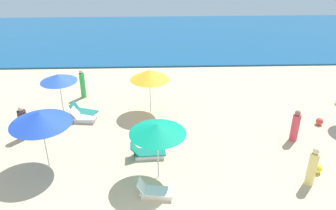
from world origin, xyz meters
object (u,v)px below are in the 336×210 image
(umbrella_2, at_px, (150,75))
(beach_ball_0, at_px, (319,121))
(umbrella_4, at_px, (158,129))
(beachgoer_2, at_px, (24,123))
(umbrella_1, at_px, (58,78))
(beachgoer_0, at_px, (83,84))
(lounge_chair_1_1, at_px, (83,116))
(umbrella_3, at_px, (40,117))
(beachgoer_3, at_px, (295,126))
(beachgoer_1, at_px, (312,167))
(lounge_chair_1_0, at_px, (83,111))
(lounge_chair_4_1, at_px, (154,191))
(lounge_chair_4_0, at_px, (147,152))
(beach_ball_1, at_px, (317,168))

(umbrella_2, relative_size, beach_ball_0, 6.66)
(umbrella_4, relative_size, beachgoer_2, 1.48)
(umbrella_1, distance_m, beachgoer_0, 2.70)
(lounge_chair_1_1, bearing_deg, umbrella_3, 174.46)
(beachgoer_2, height_order, beachgoer_3, beachgoer_2)
(beachgoer_1, bearing_deg, lounge_chair_1_0, 162.30)
(umbrella_1, distance_m, lounge_chair_1_1, 2.27)
(lounge_chair_4_1, bearing_deg, umbrella_4, -0.93)
(umbrella_3, bearing_deg, beachgoer_2, 126.30)
(umbrella_4, distance_m, lounge_chair_4_1, 2.29)
(umbrella_4, xyz_separation_m, beachgoer_2, (-6.20, 3.12, -1.48))
(lounge_chair_1_1, height_order, umbrella_3, umbrella_3)
(lounge_chair_4_0, bearing_deg, beachgoer_1, -110.33)
(beachgoer_1, relative_size, beach_ball_0, 4.62)
(umbrella_4, distance_m, beachgoer_0, 8.58)
(lounge_chair_4_1, distance_m, beachgoer_3, 7.38)
(umbrella_2, bearing_deg, lounge_chair_4_1, -88.22)
(lounge_chair_4_0, bearing_deg, beach_ball_0, -77.23)
(lounge_chair_4_1, distance_m, beachgoer_1, 6.05)
(umbrella_2, distance_m, beachgoer_0, 4.51)
(beachgoer_3, distance_m, beach_ball_1, 2.45)
(lounge_chair_1_1, relative_size, umbrella_4, 0.55)
(lounge_chair_4_1, relative_size, beachgoer_0, 0.82)
(lounge_chair_4_0, height_order, beach_ball_1, lounge_chair_4_0)
(umbrella_1, relative_size, umbrella_3, 0.92)
(umbrella_2, height_order, beachgoer_3, umbrella_2)
(umbrella_1, xyz_separation_m, lounge_chair_1_0, (0.99, 0.05, -1.94))
(umbrella_3, distance_m, lounge_chair_4_0, 4.61)
(lounge_chair_1_0, relative_size, beachgoer_0, 0.89)
(beachgoer_0, xyz_separation_m, beach_ball_1, (10.68, -7.26, -0.62))
(beachgoer_3, bearing_deg, beachgoer_0, -17.42)
(lounge_chair_1_0, xyz_separation_m, lounge_chair_4_0, (3.40, -3.76, -0.00))
(beachgoer_3, distance_m, beach_ball_0, 2.30)
(umbrella_1, bearing_deg, lounge_chair_1_1, -24.77)
(umbrella_3, xyz_separation_m, beach_ball_1, (11.00, -0.82, -2.12))
(lounge_chair_1_0, xyz_separation_m, lounge_chair_1_1, (0.09, -0.55, 0.01))
(lounge_chair_1_0, relative_size, umbrella_3, 0.58)
(lounge_chair_1_0, height_order, umbrella_3, umbrella_3)
(lounge_chair_1_0, distance_m, beachgoer_3, 10.53)
(beachgoer_2, bearing_deg, umbrella_4, -6.56)
(beach_ball_0, distance_m, beach_ball_1, 4.06)
(lounge_chair_4_0, height_order, beach_ball_0, lounge_chair_4_0)
(beachgoer_0, bearing_deg, lounge_chair_4_0, -114.85)
(beachgoer_0, height_order, beachgoer_3, beachgoer_0)
(umbrella_3, height_order, beachgoer_1, umbrella_3)
(lounge_chair_1_0, height_order, beachgoer_0, beachgoer_0)
(umbrella_2, xyz_separation_m, lounge_chair_4_1, (0.20, -6.50, -1.92))
(beachgoer_1, distance_m, beach_ball_1, 1.08)
(lounge_chair_4_0, bearing_deg, beachgoer_3, -83.83)
(umbrella_3, distance_m, umbrella_4, 4.64)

